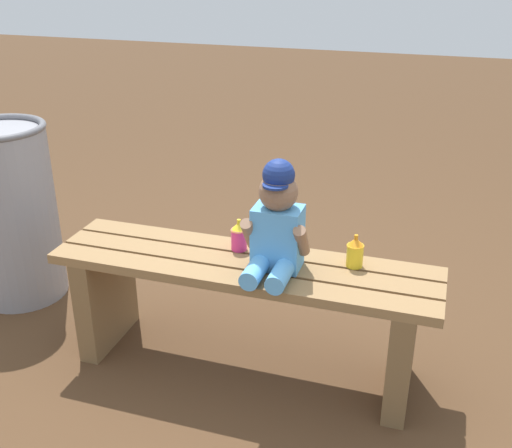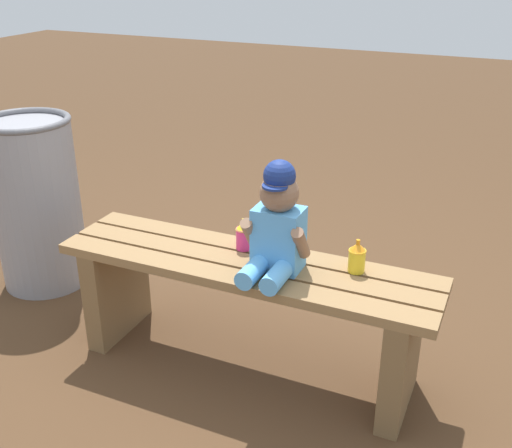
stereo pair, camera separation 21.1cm
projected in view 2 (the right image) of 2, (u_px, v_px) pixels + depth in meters
The scene contains 6 objects.
ground_plane at pixel (246, 365), 2.45m from camera, with size 16.00×16.00×0.00m, color #4C331E.
park_bench at pixel (246, 297), 2.32m from camera, with size 1.43×0.35×0.47m.
child_figure at pixel (277, 224), 2.12m from camera, with size 0.23×0.27×0.40m.
sippy_cup_left at pixel (244, 235), 2.32m from camera, with size 0.06×0.06×0.12m.
sippy_cup_right at pixel (357, 257), 2.16m from camera, with size 0.06×0.06×0.12m.
trash_bin at pixel (37, 203), 2.90m from camera, with size 0.41×0.41×0.82m.
Camera 2 is at (0.85, -1.81, 1.53)m, focal length 43.20 mm.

